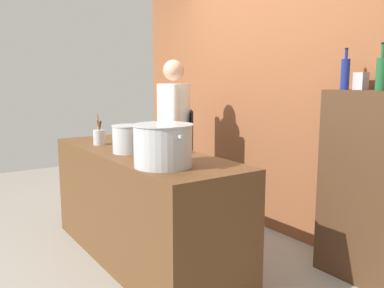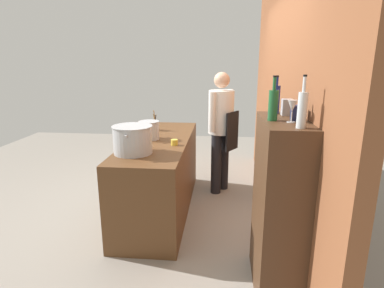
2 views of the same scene
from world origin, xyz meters
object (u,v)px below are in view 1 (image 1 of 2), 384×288
stockpot_large (163,145)px  wine_bottle_green (381,73)px  spice_tin_silver (361,81)px  utensil_crock (99,137)px  butter_jar (181,149)px  chef (174,129)px  stockpot_small (128,139)px  wine_bottle_cobalt (345,73)px

stockpot_large → wine_bottle_green: (0.73, 1.24, 0.47)m
wine_bottle_green → spice_tin_silver: wine_bottle_green is taller
utensil_crock → butter_jar: utensil_crock is taller
chef → stockpot_large: size_ratio=3.63×
chef → spice_tin_silver: (1.75, 0.51, 0.49)m
stockpot_large → stockpot_small: size_ratio=1.49×
stockpot_large → butter_jar: size_ratio=5.92×
stockpot_small → butter_jar: 0.42m
chef → wine_bottle_cobalt: bearing=-134.0°
utensil_crock → spice_tin_silver: bearing=41.2°
butter_jar → utensil_crock: bearing=-153.4°
wine_bottle_cobalt → spice_tin_silver: size_ratio=2.39×
spice_tin_silver → chef: bearing=-163.7°
chef → wine_bottle_cobalt: (1.67, 0.43, 0.54)m
stockpot_large → spice_tin_silver: 1.52m
stockpot_large → butter_jar: stockpot_large is taller
utensil_crock → spice_tin_silver: spice_tin_silver is taller
chef → stockpot_small: chef is taller
butter_jar → wine_bottle_green: wine_bottle_green is taller
chef → stockpot_large: chef is taller
butter_jar → spice_tin_silver: spice_tin_silver is taller
utensil_crock → spice_tin_silver: (1.59, 1.39, 0.49)m
utensil_crock → chef: bearing=100.7°
chef → spice_tin_silver: chef is taller
wine_bottle_cobalt → stockpot_small: bearing=-128.2°
wine_bottle_green → chef: bearing=-169.6°
spice_tin_silver → wine_bottle_cobalt: bearing=-136.1°
stockpot_small → wine_bottle_green: 1.86m
butter_jar → wine_bottle_cobalt: bearing=50.8°
utensil_crock → wine_bottle_green: size_ratio=0.86×
wine_bottle_green → spice_tin_silver: 0.29m
chef → wine_bottle_green: (1.99, 0.37, 0.54)m
stockpot_small → utensil_crock: bearing=-176.1°
chef → utensil_crock: (0.17, -0.88, 0.00)m
chef → wine_bottle_green: wine_bottle_green is taller
wine_bottle_cobalt → utensil_crock: bearing=-139.0°
stockpot_large → wine_bottle_cobalt: bearing=72.4°
wine_bottle_cobalt → wine_bottle_green: (0.32, -0.07, -0.00)m
utensil_crock → wine_bottle_green: 2.27m
utensil_crock → butter_jar: size_ratio=3.49×
chef → wine_bottle_green: size_ratio=5.30×
utensil_crock → wine_bottle_green: bearing=34.2°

